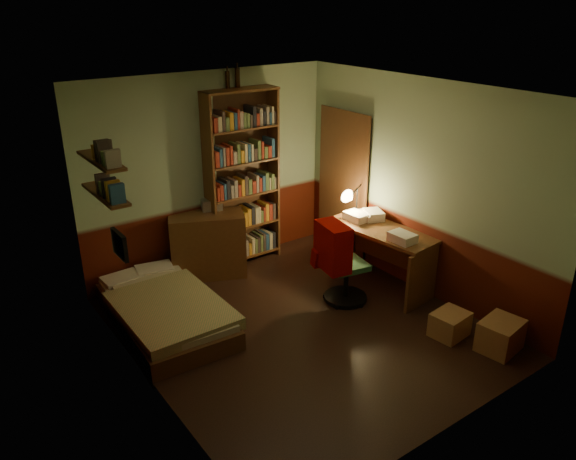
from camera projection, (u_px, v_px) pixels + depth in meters
floor at (301, 328)px, 6.29m from camera, size 3.50×4.00×0.02m
ceiling at (304, 91)px, 5.27m from camera, size 3.50×4.00×0.02m
wall_back at (209, 173)px, 7.28m from camera, size 3.50×0.02×2.60m
wall_left at (139, 264)px, 4.83m from camera, size 0.02×4.00×2.60m
wall_right at (419, 188)px, 6.73m from camera, size 0.02×4.00×2.60m
wall_front at (461, 299)px, 4.28m from camera, size 3.50×0.02×2.60m
doorway at (344, 185)px, 7.80m from camera, size 0.06×0.90×2.00m
door_trim at (342, 185)px, 7.78m from camera, size 0.02×0.98×2.08m
bed at (164, 302)px, 6.26m from camera, size 1.10×1.92×0.56m
dresser at (208, 245)px, 7.33m from camera, size 1.07×0.83×0.85m
mini_stereo at (211, 204)px, 7.31m from camera, size 0.31×0.27×0.14m
bookshelf at (242, 180)px, 7.43m from camera, size 1.02×0.36×2.36m
bottle_left at (228, 80)px, 6.96m from camera, size 0.07×0.07×0.21m
bottle_right at (237, 78)px, 7.03m from camera, size 0.07×0.07×0.24m
desk at (380, 257)px, 7.10m from camera, size 0.75×1.48×0.76m
paper_stack at (374, 215)px, 7.24m from camera, size 0.30×0.34×0.11m
desk_lamp at (357, 190)px, 7.30m from camera, size 0.22×0.22×0.68m
office_chair at (347, 268)px, 6.69m from camera, size 0.49×0.45×0.87m
red_jacket at (363, 216)px, 6.29m from camera, size 0.38×0.53×0.56m
wall_shelf_lower at (105, 194)px, 5.60m from camera, size 0.20×0.90×0.03m
wall_shelf_upper at (101, 160)px, 5.47m from camera, size 0.20×0.90×0.03m
framed_picture at (120, 245)px, 5.32m from camera, size 0.04×0.32×0.26m
cardboard_box_a at (500, 335)px, 5.84m from camera, size 0.49×0.42×0.33m
cardboard_box_b at (450, 324)px, 6.09m from camera, size 0.42×0.36×0.27m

